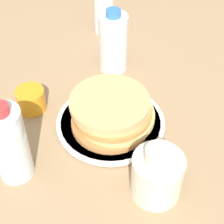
{
  "coord_description": "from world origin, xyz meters",
  "views": [
    {
      "loc": [
        -0.44,
        0.47,
        0.67
      ],
      "look_at": [
        -0.0,
        0.02,
        0.05
      ],
      "focal_mm": 60.0,
      "sensor_mm": 36.0,
      "label": 1
    }
  ],
  "objects_px": {
    "pancake_stack": "(112,112)",
    "water_bottle_far": "(113,42)",
    "cream_jug": "(157,175)",
    "juice_glass": "(31,100)",
    "plate": "(112,124)",
    "water_bottle_near": "(104,0)",
    "water_bottle_mid": "(9,144)"
  },
  "relations": [
    {
      "from": "pancake_stack",
      "to": "water_bottle_far",
      "type": "bearing_deg",
      "value": -46.67
    },
    {
      "from": "pancake_stack",
      "to": "cream_jug",
      "type": "bearing_deg",
      "value": 160.47
    },
    {
      "from": "juice_glass",
      "to": "plate",
      "type": "bearing_deg",
      "value": -152.12
    },
    {
      "from": "plate",
      "to": "pancake_stack",
      "type": "xyz_separation_m",
      "value": [
        0.0,
        0.0,
        0.04
      ]
    },
    {
      "from": "pancake_stack",
      "to": "juice_glass",
      "type": "bearing_deg",
      "value": 27.64
    },
    {
      "from": "water_bottle_near",
      "to": "pancake_stack",
      "type": "bearing_deg",
      "value": 137.68
    },
    {
      "from": "juice_glass",
      "to": "water_bottle_near",
      "type": "bearing_deg",
      "value": -72.12
    },
    {
      "from": "water_bottle_near",
      "to": "water_bottle_far",
      "type": "relative_size",
      "value": 1.27
    },
    {
      "from": "pancake_stack",
      "to": "water_bottle_mid",
      "type": "xyz_separation_m",
      "value": [
        0.05,
        0.24,
        0.04
      ]
    },
    {
      "from": "pancake_stack",
      "to": "water_bottle_mid",
      "type": "distance_m",
      "value": 0.25
    },
    {
      "from": "water_bottle_near",
      "to": "water_bottle_far",
      "type": "distance_m",
      "value": 0.19
    },
    {
      "from": "cream_jug",
      "to": "water_bottle_near",
      "type": "relative_size",
      "value": 0.57
    },
    {
      "from": "cream_jug",
      "to": "water_bottle_mid",
      "type": "xyz_separation_m",
      "value": [
        0.25,
        0.17,
        0.04
      ]
    },
    {
      "from": "cream_jug",
      "to": "water_bottle_mid",
      "type": "bearing_deg",
      "value": 35.03
    },
    {
      "from": "plate",
      "to": "juice_glass",
      "type": "relative_size",
      "value": 3.67
    },
    {
      "from": "pancake_stack",
      "to": "juice_glass",
      "type": "distance_m",
      "value": 0.21
    },
    {
      "from": "water_bottle_near",
      "to": "cream_jug",
      "type": "bearing_deg",
      "value": 145.13
    },
    {
      "from": "juice_glass",
      "to": "water_bottle_far",
      "type": "xyz_separation_m",
      "value": [
        -0.03,
        -0.27,
        0.06
      ]
    },
    {
      "from": "water_bottle_near",
      "to": "water_bottle_mid",
      "type": "relative_size",
      "value": 1.16
    },
    {
      "from": "pancake_stack",
      "to": "water_bottle_far",
      "type": "distance_m",
      "value": 0.24
    },
    {
      "from": "juice_glass",
      "to": "cream_jug",
      "type": "xyz_separation_m",
      "value": [
        -0.38,
        -0.03,
        0.03
      ]
    },
    {
      "from": "pancake_stack",
      "to": "juice_glass",
      "type": "relative_size",
      "value": 2.79
    },
    {
      "from": "juice_glass",
      "to": "water_bottle_far",
      "type": "distance_m",
      "value": 0.28
    },
    {
      "from": "water_bottle_mid",
      "to": "cream_jug",
      "type": "bearing_deg",
      "value": -144.97
    },
    {
      "from": "juice_glass",
      "to": "water_bottle_mid",
      "type": "height_order",
      "value": "water_bottle_mid"
    },
    {
      "from": "plate",
      "to": "water_bottle_far",
      "type": "distance_m",
      "value": 0.24
    },
    {
      "from": "water_bottle_mid",
      "to": "water_bottle_far",
      "type": "relative_size",
      "value": 1.09
    },
    {
      "from": "water_bottle_near",
      "to": "water_bottle_mid",
      "type": "bearing_deg",
      "value": 116.2
    },
    {
      "from": "plate",
      "to": "water_bottle_far",
      "type": "height_order",
      "value": "water_bottle_far"
    },
    {
      "from": "plate",
      "to": "juice_glass",
      "type": "distance_m",
      "value": 0.21
    },
    {
      "from": "water_bottle_near",
      "to": "water_bottle_far",
      "type": "bearing_deg",
      "value": 143.01
    },
    {
      "from": "cream_jug",
      "to": "water_bottle_mid",
      "type": "relative_size",
      "value": 0.66
    }
  ]
}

